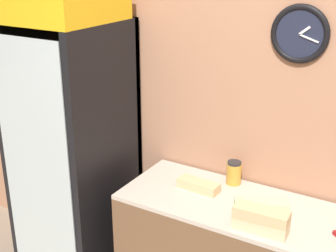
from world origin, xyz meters
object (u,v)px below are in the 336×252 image
object	(u,v)px
sandwich_stack_bottom	(261,225)
beverage_cooler	(77,134)
sandwich_stack_middle	(261,215)
sandwich_flat_left	(262,205)
condiment_jar	(234,173)
sandwich_flat_right	(198,185)

from	to	relation	value
sandwich_stack_bottom	beverage_cooler	bearing A→B (deg)	172.29
beverage_cooler	sandwich_stack_bottom	xyz separation A→B (m)	(1.37, -0.19, -0.16)
sandwich_stack_bottom	sandwich_stack_middle	size ratio (longest dim) A/B	1.00
sandwich_flat_left	condiment_jar	world-z (taller)	condiment_jar
sandwich_stack_middle	sandwich_flat_left	bearing A→B (deg)	108.62
sandwich_flat_left	condiment_jar	distance (m)	0.33
sandwich_flat_right	sandwich_stack_middle	bearing A→B (deg)	-25.52
beverage_cooler	sandwich_stack_bottom	world-z (taller)	beverage_cooler
sandwich_flat_left	sandwich_flat_right	world-z (taller)	same
condiment_jar	sandwich_stack_middle	bearing A→B (deg)	-51.56
beverage_cooler	sandwich_flat_right	bearing A→B (deg)	2.52
sandwich_stack_bottom	sandwich_stack_middle	world-z (taller)	sandwich_stack_middle
sandwich_stack_middle	sandwich_flat_right	distance (m)	0.53
beverage_cooler	sandwich_stack_bottom	bearing A→B (deg)	-7.71
beverage_cooler	sandwich_stack_middle	bearing A→B (deg)	-7.71
sandwich_flat_left	sandwich_flat_right	size ratio (longest dim) A/B	1.20
beverage_cooler	sandwich_flat_right	size ratio (longest dim) A/B	7.89
sandwich_flat_left	condiment_jar	bearing A→B (deg)	141.04
sandwich_stack_bottom	condiment_jar	distance (m)	0.52
sandwich_stack_middle	sandwich_stack_bottom	bearing A→B (deg)	0.00
sandwich_flat_left	sandwich_flat_right	bearing A→B (deg)	176.52
sandwich_stack_middle	condiment_jar	distance (m)	0.52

